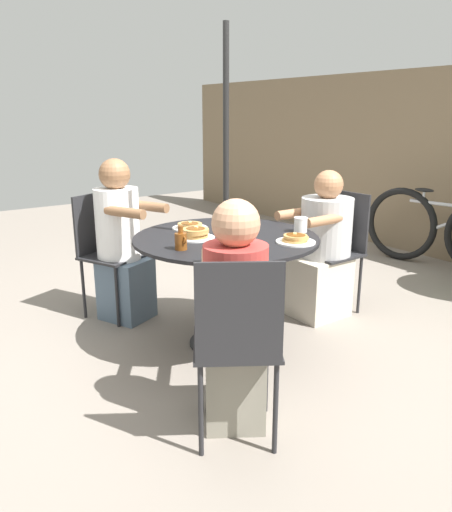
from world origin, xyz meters
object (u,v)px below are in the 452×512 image
at_px(patio_chair_north, 338,244).
at_px(patio_chair_east, 105,246).
at_px(bicycle, 441,230).
at_px(pancake_plate_d, 195,234).
at_px(patio_chair_south, 237,339).
at_px(coffee_cup, 301,225).
at_px(pancake_plate_c, 296,239).
at_px(pancake_plate_e, 233,220).
at_px(drinking_glass_a, 237,237).
at_px(diner_east, 121,246).
at_px(pancake_plate_a, 190,226).
at_px(patio_table, 226,259).
at_px(diner_north, 322,252).
at_px(diner_south, 235,323).
at_px(pancake_plate_b, 236,228).
at_px(syrup_bottle, 181,240).

height_order(patio_chair_north, patio_chair_east, same).
bearing_deg(bicycle, pancake_plate_d, -98.05).
bearing_deg(patio_chair_south, coffee_cup, 66.80).
height_order(pancake_plate_c, pancake_plate_e, pancake_plate_c).
bearing_deg(drinking_glass_a, diner_east, -165.96).
bearing_deg(coffee_cup, pancake_plate_c, -49.48).
bearing_deg(pancake_plate_d, pancake_plate_a, 155.28).
bearing_deg(patio_chair_east, patio_table, 90.00).
bearing_deg(diner_north, pancake_plate_c, 120.47).
distance_m(diner_north, pancake_plate_d, 1.13).
xyz_separation_m(diner_south, coffee_cup, (-0.58, 0.98, 0.26)).
height_order(diner_south, pancake_plate_b, diner_south).
relative_size(pancake_plate_b, syrup_bottle, 1.72).
relative_size(patio_chair_south, pancake_plate_c, 3.85).
distance_m(patio_table, patio_chair_south, 1.08).
relative_size(diner_north, pancake_plate_e, 4.60).
distance_m(patio_chair_south, diner_south, 0.17).
xyz_separation_m(pancake_plate_b, coffee_cup, (0.29, 0.32, 0.03)).
bearing_deg(patio_chair_north, diner_south, 115.90).
bearing_deg(syrup_bottle, pancake_plate_b, 110.90).
height_order(diner_south, coffee_cup, diner_south).
distance_m(pancake_plate_e, coffee_cup, 0.55).
distance_m(pancake_plate_d, pancake_plate_e, 0.55).
xyz_separation_m(diner_east, drinking_glass_a, (1.08, 0.27, 0.25)).
bearing_deg(pancake_plate_a, diner_south, -21.10).
relative_size(diner_east, pancake_plate_d, 4.97).
relative_size(pancake_plate_e, coffee_cup, 2.45).
relative_size(patio_chair_north, patio_chair_east, 1.00).
height_order(diner_east, pancake_plate_d, diner_east).
height_order(patio_chair_east, pancake_plate_d, patio_chair_east).
relative_size(diner_north, bicycle, 0.70).
bearing_deg(diner_south, pancake_plate_a, 101.74).
relative_size(patio_table, diner_south, 1.04).
xyz_separation_m(pancake_plate_b, pancake_plate_e, (-0.22, 0.14, -0.00)).
height_order(pancake_plate_d, drinking_glass_a, drinking_glass_a).
height_order(patio_chair_south, pancake_plate_a, patio_chair_south).
xyz_separation_m(pancake_plate_c, bicycle, (-0.54, 2.52, -0.38)).
height_order(pancake_plate_a, coffee_cup, coffee_cup).
relative_size(diner_north, drinking_glass_a, 9.04).
relative_size(pancake_plate_e, drinking_glass_a, 1.97).
bearing_deg(diner_south, diner_north, 61.53).
xyz_separation_m(patio_chair_north, pancake_plate_d, (-0.07, -1.27, 0.24)).
height_order(patio_chair_north, bicycle, patio_chair_north).
relative_size(patio_table, coffee_cup, 12.11).
relative_size(pancake_plate_b, pancake_plate_d, 1.00).
height_order(coffee_cup, bicycle, coffee_cup).
xyz_separation_m(patio_table, diner_south, (0.76, -0.49, -0.05)).
bearing_deg(patio_chair_north, bicycle, -84.60).
relative_size(patio_table, drinking_glass_a, 9.70).
bearing_deg(diner_north, diner_east, 56.82).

